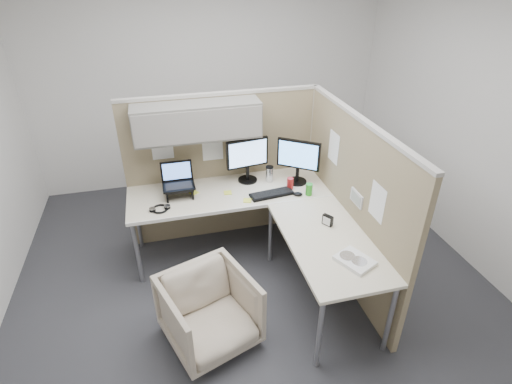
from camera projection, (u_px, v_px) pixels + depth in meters
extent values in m
plane|color=#2E2E33|center=(253.00, 280.00, 3.94)|extent=(4.50, 4.50, 0.00)
cube|color=#907F5E|center=(223.00, 169.00, 4.27)|extent=(2.00, 0.05, 1.60)
cube|color=#A8A399|center=(219.00, 94.00, 3.86)|extent=(2.00, 0.06, 0.03)
cube|color=slate|center=(197.00, 120.00, 3.78)|extent=(1.20, 0.34, 0.34)
cube|color=gray|center=(199.00, 127.00, 3.63)|extent=(1.18, 0.01, 0.30)
plane|color=white|center=(162.00, 145.00, 3.94)|extent=(0.26, 0.00, 0.26)
plane|color=white|center=(213.00, 147.00, 4.08)|extent=(0.26, 0.00, 0.26)
cube|color=#907F5E|center=(350.00, 204.00, 3.65)|extent=(0.05, 2.00, 1.60)
cube|color=#A8A399|center=(362.00, 119.00, 3.23)|extent=(0.06, 2.00, 0.03)
cube|color=#A8A399|center=(310.00, 159.00, 4.48)|extent=(0.06, 0.06, 1.60)
cube|color=silver|center=(357.00, 198.00, 3.43)|extent=(0.02, 0.20, 0.12)
cube|color=gray|center=(356.00, 198.00, 3.43)|extent=(0.00, 0.16, 0.09)
plane|color=white|center=(334.00, 147.00, 3.77)|extent=(0.00, 0.26, 0.26)
plane|color=white|center=(377.00, 202.00, 3.11)|extent=(0.00, 0.26, 0.26)
cube|color=beige|center=(230.00, 192.00, 4.01)|extent=(2.00, 0.68, 0.03)
cube|color=beige|center=(328.00, 240.00, 3.32)|extent=(0.68, 1.30, 0.03)
cube|color=white|center=(237.00, 210.00, 3.73)|extent=(2.00, 0.02, 0.03)
cylinder|color=gray|center=(138.00, 253.00, 3.75)|extent=(0.04, 0.04, 0.70)
cylinder|color=gray|center=(138.00, 220.00, 4.23)|extent=(0.04, 0.04, 0.70)
cylinder|color=gray|center=(320.00, 334.00, 2.94)|extent=(0.04, 0.04, 0.70)
cylinder|color=gray|center=(390.00, 319.00, 3.06)|extent=(0.04, 0.04, 0.70)
cylinder|color=gray|center=(270.00, 233.00, 4.03)|extent=(0.04, 0.04, 0.70)
imported|color=#B9A593|center=(209.00, 309.00, 3.16)|extent=(0.83, 0.80, 0.68)
cylinder|color=black|center=(248.00, 180.00, 4.18)|extent=(0.20, 0.20, 0.02)
cylinder|color=black|center=(248.00, 173.00, 4.14)|extent=(0.04, 0.04, 0.15)
cube|color=black|center=(247.00, 153.00, 4.03)|extent=(0.44, 0.10, 0.30)
cube|color=#84ADE5|center=(248.00, 154.00, 4.01)|extent=(0.40, 0.06, 0.26)
cylinder|color=black|center=(297.00, 181.00, 4.15)|extent=(0.20, 0.20, 0.02)
cylinder|color=black|center=(297.00, 174.00, 4.11)|extent=(0.04, 0.04, 0.15)
cube|color=black|center=(298.00, 154.00, 4.00)|extent=(0.38, 0.29, 0.30)
cube|color=#5CA5FB|center=(298.00, 155.00, 3.98)|extent=(0.32, 0.24, 0.26)
cube|color=black|center=(179.00, 187.00, 3.85)|extent=(0.27, 0.22, 0.01)
cube|color=black|center=(167.00, 193.00, 3.85)|extent=(0.02, 0.20, 0.11)
cube|color=black|center=(192.00, 190.00, 3.90)|extent=(0.02, 0.20, 0.11)
cube|color=black|center=(179.00, 186.00, 3.85)|extent=(0.31, 0.22, 0.02)
cube|color=black|center=(177.00, 171.00, 3.90)|extent=(0.31, 0.05, 0.20)
cube|color=#598CF2|center=(177.00, 171.00, 3.90)|extent=(0.27, 0.04, 0.16)
cube|color=black|center=(272.00, 194.00, 3.92)|extent=(0.44, 0.19, 0.02)
ellipsoid|color=black|center=(298.00, 194.00, 3.91)|extent=(0.11, 0.09, 0.03)
cylinder|color=silver|center=(269.00, 174.00, 4.13)|extent=(0.08, 0.08, 0.16)
cylinder|color=black|center=(270.00, 167.00, 4.09)|extent=(0.08, 0.08, 0.01)
cylinder|color=#268C1E|center=(309.00, 189.00, 3.90)|extent=(0.07, 0.07, 0.12)
cylinder|color=#B21E1E|center=(290.00, 183.00, 4.01)|extent=(0.07, 0.07, 0.12)
cube|color=#E0E83D|center=(194.00, 193.00, 3.96)|extent=(0.10, 0.10, 0.01)
cube|color=#E0E83D|center=(228.00, 193.00, 3.96)|extent=(0.08, 0.08, 0.01)
cube|color=#E0E83D|center=(247.00, 200.00, 3.83)|extent=(0.09, 0.09, 0.01)
torus|color=black|center=(160.00, 209.00, 3.69)|extent=(0.17, 0.17, 0.02)
cylinder|color=black|center=(152.00, 210.00, 3.67)|extent=(0.06, 0.06, 0.03)
cylinder|color=black|center=(167.00, 207.00, 3.71)|extent=(0.06, 0.06, 0.03)
cube|color=white|center=(355.00, 261.00, 3.05)|extent=(0.31, 0.34, 0.03)
cylinder|color=silver|center=(359.00, 261.00, 3.02)|extent=(0.12, 0.12, 0.00)
cylinder|color=silver|center=(347.00, 255.00, 3.08)|extent=(0.12, 0.12, 0.00)
cube|color=black|center=(328.00, 220.00, 3.47)|extent=(0.08, 0.10, 0.09)
cube|color=white|center=(326.00, 221.00, 3.45)|extent=(0.04, 0.07, 0.07)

